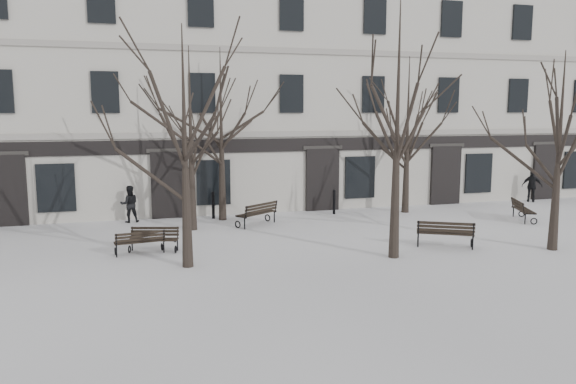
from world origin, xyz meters
name	(u,v)px	position (x,y,z in m)	size (l,w,h in m)	color
ground	(300,257)	(0.00, 0.00, 0.00)	(100.00, 100.00, 0.00)	white
building	(228,94)	(0.00, 12.96, 5.52)	(40.40, 10.20, 11.40)	beige
tree_1	(184,118)	(-3.57, -0.09, 4.44)	(4.97, 4.97, 7.10)	black
tree_2	(398,98)	(2.87, -0.79, 5.05)	(5.65, 5.65, 8.07)	black
tree_3	(560,127)	(8.49, -1.33, 4.11)	(4.60, 4.60, 6.57)	black
tree_4	(190,117)	(-2.84, 5.20, 4.43)	(4.96, 4.96, 7.08)	black
tree_5	(221,113)	(-1.38, 6.89, 4.53)	(5.07, 5.07, 7.25)	black
tree_6	(408,116)	(7.01, 6.37, 4.40)	(4.93, 4.93, 7.05)	black
bench_1	(140,241)	(-4.93, 1.81, 0.43)	(1.65, 0.78, 0.80)	black
bench_2	(445,233)	(5.15, -0.10, 0.52)	(1.96, 1.49, 0.95)	black
bench_3	(154,238)	(-4.47, 2.08, 0.44)	(1.69, 0.99, 0.81)	black
bench_4	(258,213)	(-0.20, 5.31, 0.52)	(1.92, 1.63, 0.96)	black
bench_5	(522,209)	(10.89, 3.25, 0.48)	(1.24, 1.85, 0.89)	black
bollard_a	(213,204)	(-1.72, 7.28, 0.64)	(0.15, 0.15, 1.19)	black
bollard_b	(334,201)	(3.71, 6.87, 0.60)	(0.14, 0.14, 1.12)	black
pedestrian_b	(130,222)	(-5.22, 7.40, 0.00)	(0.76, 0.59, 1.55)	black
pedestrian_c	(531,202)	(14.66, 7.30, 0.00)	(0.97, 0.40, 1.65)	black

